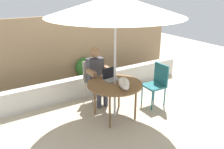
{
  "coord_description": "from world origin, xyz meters",
  "views": [
    {
      "loc": [
        -2.16,
        -3.38,
        2.41
      ],
      "look_at": [
        0.0,
        0.1,
        0.86
      ],
      "focal_mm": 37.31,
      "sensor_mm": 36.0,
      "label": 1
    }
  ],
  "objects_px": {
    "chair_occupied": "(94,78)",
    "cat": "(124,83)",
    "patio_umbrella": "(115,5)",
    "laptop": "(110,76)",
    "person_seated": "(97,73)",
    "potted_plant_near_fence": "(85,69)",
    "patio_table": "(115,86)",
    "chair_empty": "(157,81)"
  },
  "relations": [
    {
      "from": "patio_umbrella",
      "to": "cat",
      "type": "distance_m",
      "value": 1.35
    },
    {
      "from": "laptop",
      "to": "chair_occupied",
      "type": "bearing_deg",
      "value": 93.95
    },
    {
      "from": "patio_table",
      "to": "potted_plant_near_fence",
      "type": "xyz_separation_m",
      "value": [
        0.27,
        1.85,
        -0.27
      ]
    },
    {
      "from": "patio_table",
      "to": "chair_empty",
      "type": "relative_size",
      "value": 1.15
    },
    {
      "from": "chair_occupied",
      "to": "cat",
      "type": "xyz_separation_m",
      "value": [
        0.04,
        -1.12,
        0.26
      ]
    },
    {
      "from": "person_seated",
      "to": "laptop",
      "type": "bearing_deg",
      "value": -84.75
    },
    {
      "from": "patio_table",
      "to": "laptop",
      "type": "distance_m",
      "value": 0.27
    },
    {
      "from": "patio_table",
      "to": "potted_plant_near_fence",
      "type": "bearing_deg",
      "value": 81.68
    },
    {
      "from": "patio_umbrella",
      "to": "laptop",
      "type": "distance_m",
      "value": 1.37
    },
    {
      "from": "chair_occupied",
      "to": "chair_empty",
      "type": "relative_size",
      "value": 1.0
    },
    {
      "from": "chair_occupied",
      "to": "cat",
      "type": "distance_m",
      "value": 1.15
    },
    {
      "from": "cat",
      "to": "potted_plant_near_fence",
      "type": "xyz_separation_m",
      "value": [
        0.23,
        2.1,
        -0.41
      ]
    },
    {
      "from": "chair_occupied",
      "to": "laptop",
      "type": "bearing_deg",
      "value": -86.05
    },
    {
      "from": "patio_umbrella",
      "to": "potted_plant_near_fence",
      "type": "distance_m",
      "value": 2.56
    },
    {
      "from": "person_seated",
      "to": "laptop",
      "type": "xyz_separation_m",
      "value": [
        0.04,
        -0.48,
        0.07
      ]
    },
    {
      "from": "laptop",
      "to": "patio_umbrella",
      "type": "bearing_deg",
      "value": -100.65
    },
    {
      "from": "chair_empty",
      "to": "laptop",
      "type": "relative_size",
      "value": 2.8
    },
    {
      "from": "patio_table",
      "to": "laptop",
      "type": "xyz_separation_m",
      "value": [
        0.04,
        0.23,
        0.12
      ]
    },
    {
      "from": "patio_umbrella",
      "to": "chair_occupied",
      "type": "distance_m",
      "value": 1.81
    },
    {
      "from": "potted_plant_near_fence",
      "to": "chair_occupied",
      "type": "bearing_deg",
      "value": -105.42
    },
    {
      "from": "chair_empty",
      "to": "potted_plant_near_fence",
      "type": "height_order",
      "value": "chair_empty"
    },
    {
      "from": "person_seated",
      "to": "potted_plant_near_fence",
      "type": "distance_m",
      "value": 1.22
    },
    {
      "from": "person_seated",
      "to": "patio_table",
      "type": "bearing_deg",
      "value": -90.0
    },
    {
      "from": "patio_table",
      "to": "potted_plant_near_fence",
      "type": "height_order",
      "value": "patio_table"
    },
    {
      "from": "chair_empty",
      "to": "potted_plant_near_fence",
      "type": "relative_size",
      "value": 1.31
    },
    {
      "from": "person_seated",
      "to": "potted_plant_near_fence",
      "type": "xyz_separation_m",
      "value": [
        0.27,
        1.14,
        -0.33
      ]
    },
    {
      "from": "patio_umbrella",
      "to": "laptop",
      "type": "bearing_deg",
      "value": 79.35
    },
    {
      "from": "chair_empty",
      "to": "person_seated",
      "type": "relative_size",
      "value": 0.73
    },
    {
      "from": "patio_umbrella",
      "to": "potted_plant_near_fence",
      "type": "xyz_separation_m",
      "value": [
        0.27,
        1.85,
        -1.74
      ]
    },
    {
      "from": "patio_table",
      "to": "cat",
      "type": "bearing_deg",
      "value": -81.24
    },
    {
      "from": "patio_table",
      "to": "patio_umbrella",
      "type": "distance_m",
      "value": 1.47
    },
    {
      "from": "patio_table",
      "to": "chair_empty",
      "type": "bearing_deg",
      "value": -1.33
    },
    {
      "from": "patio_table",
      "to": "chair_empty",
      "type": "distance_m",
      "value": 1.06
    },
    {
      "from": "chair_empty",
      "to": "patio_umbrella",
      "type": "bearing_deg",
      "value": 178.67
    },
    {
      "from": "patio_table",
      "to": "patio_umbrella",
      "type": "bearing_deg",
      "value": 0.0
    },
    {
      "from": "patio_umbrella",
      "to": "potted_plant_near_fence",
      "type": "height_order",
      "value": "patio_umbrella"
    },
    {
      "from": "patio_umbrella",
      "to": "laptop",
      "type": "xyz_separation_m",
      "value": [
        0.04,
        0.23,
        -1.35
      ]
    },
    {
      "from": "patio_umbrella",
      "to": "chair_empty",
      "type": "height_order",
      "value": "patio_umbrella"
    },
    {
      "from": "chair_occupied",
      "to": "chair_empty",
      "type": "xyz_separation_m",
      "value": [
        1.05,
        -0.9,
        0.0
      ]
    },
    {
      "from": "chair_empty",
      "to": "potted_plant_near_fence",
      "type": "xyz_separation_m",
      "value": [
        -0.78,
        1.88,
        -0.16
      ]
    },
    {
      "from": "patio_umbrella",
      "to": "chair_occupied",
      "type": "xyz_separation_m",
      "value": [
        0.0,
        0.87,
        -1.59
      ]
    },
    {
      "from": "patio_umbrella",
      "to": "chair_occupied",
      "type": "relative_size",
      "value": 2.63
    }
  ]
}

